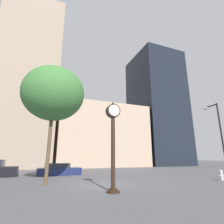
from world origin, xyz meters
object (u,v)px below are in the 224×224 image
at_px(car_navy, 59,170).
at_px(fire_hydrant_near, 221,175).
at_px(bare_tree, 54,94).
at_px(street_lamp_right, 217,128).
at_px(street_clock, 113,137).

bearing_deg(car_navy, fire_hydrant_near, -41.63).
relative_size(car_navy, bare_tree, 0.52).
xyz_separation_m(fire_hydrant_near, street_lamp_right, (1.44, 0.89, 3.93)).
relative_size(street_clock, street_lamp_right, 0.72).
bearing_deg(fire_hydrant_near, street_lamp_right, 31.79).
xyz_separation_m(street_clock, car_navy, (-1.73, 10.51, -2.27)).
bearing_deg(fire_hydrant_near, car_navy, 141.55).
height_order(street_clock, car_navy, street_clock).
bearing_deg(bare_tree, fire_hydrant_near, -11.24).
bearing_deg(car_navy, street_clock, -83.84).
bearing_deg(street_clock, street_lamp_right, 12.16).
relative_size(car_navy, street_lamp_right, 0.66).
bearing_deg(fire_hydrant_near, street_clock, -171.19).
bearing_deg(car_navy, street_lamp_right, -35.60).
distance_m(car_navy, street_lamp_right, 15.64).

